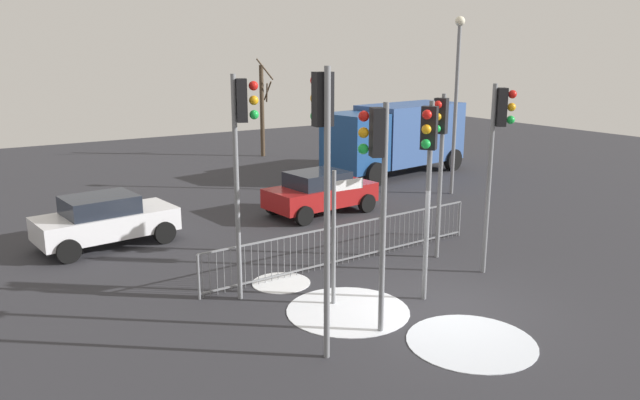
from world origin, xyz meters
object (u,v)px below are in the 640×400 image
at_px(traffic_light_foreground_right, 242,138).
at_px(traffic_light_rear_left, 440,140).
at_px(traffic_light_mid_left, 428,158).
at_px(car_red_near, 320,192).
at_px(traffic_light_mid_right, 498,137).
at_px(traffic_light_rear_right, 323,150).
at_px(delivery_truck, 397,136).
at_px(street_lamp, 457,88).
at_px(direction_sign_post, 336,230).
at_px(traffic_light_foreground_left, 377,168).
at_px(car_white_trailing, 105,219).
at_px(bare_tree_left, 262,109).

bearing_deg(traffic_light_foreground_right, traffic_light_rear_left, 109.35).
height_order(traffic_light_mid_left, traffic_light_foreground_right, traffic_light_foreground_right).
distance_m(traffic_light_mid_left, car_red_near, 8.30).
bearing_deg(traffic_light_mid_right, traffic_light_foreground_right, -74.38).
distance_m(traffic_light_rear_right, traffic_light_foreground_right, 3.14).
xyz_separation_m(traffic_light_mid_left, delivery_truck, (8.81, 11.66, -1.50)).
height_order(traffic_light_foreground_right, street_lamp, street_lamp).
distance_m(direction_sign_post, car_red_near, 7.76).
height_order(traffic_light_mid_right, traffic_light_foreground_right, traffic_light_foreground_right).
distance_m(traffic_light_foreground_right, direction_sign_post, 2.81).
bearing_deg(traffic_light_mid_right, delivery_truck, -176.34).
bearing_deg(traffic_light_rear_right, street_lamp, 41.57).
bearing_deg(traffic_light_mid_left, traffic_light_rear_right, 70.68).
relative_size(traffic_light_foreground_left, traffic_light_foreground_right, 0.91).
bearing_deg(car_white_trailing, delivery_truck, 8.89).
bearing_deg(traffic_light_rear_left, direction_sign_post, 79.13).
xyz_separation_m(direction_sign_post, car_red_near, (3.85, 6.68, -0.91)).
bearing_deg(traffic_light_foreground_left, traffic_light_mid_left, -48.12).
distance_m(traffic_light_mid_left, traffic_light_rear_left, 2.99).
bearing_deg(car_white_trailing, direction_sign_post, -71.63).
height_order(traffic_light_mid_right, car_white_trailing, traffic_light_mid_right).
bearing_deg(delivery_truck, traffic_light_rear_right, 37.40).
bearing_deg(traffic_light_rear_left, car_red_near, -25.31).
xyz_separation_m(traffic_light_foreground_left, traffic_light_foreground_right, (-1.38, 2.90, 0.32)).
bearing_deg(bare_tree_left, street_lamp, -79.80).
bearing_deg(direction_sign_post, car_red_near, 59.85).
bearing_deg(traffic_light_foreground_left, street_lamp, -28.10).
bearing_deg(traffic_light_foreground_left, traffic_light_rear_left, -34.15).
bearing_deg(traffic_light_mid_left, delivery_truck, -71.55).
bearing_deg(street_lamp, traffic_light_mid_left, -137.62).
bearing_deg(bare_tree_left, car_white_trailing, -133.93).
xyz_separation_m(car_red_near, delivery_truck, (6.65, 4.04, 0.97)).
bearing_deg(direction_sign_post, traffic_light_foreground_left, -95.82).
relative_size(traffic_light_mid_right, delivery_truck, 0.64).
relative_size(traffic_light_foreground_right, car_white_trailing, 1.25).
relative_size(traffic_light_mid_right, traffic_light_foreground_right, 0.94).
xyz_separation_m(traffic_light_rear_left, street_lamp, (5.89, 5.41, 0.89)).
height_order(traffic_light_foreground_left, direction_sign_post, traffic_light_foreground_left).
bearing_deg(car_white_trailing, traffic_light_rear_left, -46.10).
relative_size(traffic_light_foreground_left, car_red_near, 1.14).
relative_size(traffic_light_rear_right, traffic_light_mid_left, 1.17).
bearing_deg(traffic_light_foreground_right, traffic_light_mid_right, 95.37).
relative_size(traffic_light_mid_right, traffic_light_rear_left, 1.07).
distance_m(traffic_light_foreground_left, delivery_truck, 16.34).
bearing_deg(delivery_truck, traffic_light_mid_right, 52.30).
relative_size(traffic_light_foreground_left, traffic_light_rear_left, 1.03).
relative_size(traffic_light_mid_right, car_white_trailing, 1.18).
relative_size(traffic_light_rear_left, car_white_trailing, 1.10).
bearing_deg(traffic_light_rear_left, bare_tree_left, -38.30).
xyz_separation_m(traffic_light_mid_left, street_lamp, (8.12, 7.41, 0.85)).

